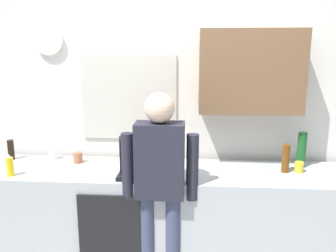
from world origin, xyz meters
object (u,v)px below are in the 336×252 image
bottle_amber_beer (286,159)px  cup_yellow_cup (299,167)px  cup_white_mug (54,154)px  cup_terracotta_mug (78,157)px  mixing_bowl (155,161)px  bottle_green_wine (302,150)px  person_at_sink (160,180)px  coffee_maker (131,158)px  bottle_dark_sauce (11,150)px  dish_soap (10,166)px

bottle_amber_beer → cup_yellow_cup: (0.11, 0.01, -0.07)m
bottle_amber_beer → cup_white_mug: size_ratio=2.42×
cup_terracotta_mug → mixing_bowl: bearing=-2.4°
bottle_green_wine → person_at_sink: (-1.15, -0.47, -0.12)m
bottle_amber_beer → cup_terracotta_mug: bottle_amber_beer is taller
bottle_amber_beer → person_at_sink: 1.05m
cup_white_mug → mixing_bowl: cup_white_mug is taller
coffee_maker → cup_terracotta_mug: size_ratio=3.59×
cup_white_mug → bottle_dark_sauce: bearing=-174.2°
bottle_green_wine → bottle_amber_beer: (-0.16, -0.14, -0.03)m
cup_yellow_cup → dish_soap: dish_soap is taller
bottle_green_wine → mixing_bowl: bottle_green_wine is taller
coffee_maker → cup_terracotta_mug: (-0.53, 0.30, -0.10)m
cup_white_mug → dish_soap: (-0.18, -0.44, 0.03)m
coffee_maker → person_at_sink: person_at_sink is taller
coffee_maker → dish_soap: bearing=-176.3°
bottle_dark_sauce → cup_terracotta_mug: 0.63m
dish_soap → bottle_dark_sauce: bearing=116.4°
bottle_amber_beer → dish_soap: bearing=-173.6°
cup_yellow_cup → person_at_sink: person_at_sink is taller
bottle_green_wine → bottle_amber_beer: size_ratio=1.30×
cup_terracotta_mug → coffee_maker: bearing=-29.3°
cup_yellow_cup → bottle_dark_sauce: bearing=176.6°
cup_white_mug → person_at_sink: 1.14m
cup_terracotta_mug → cup_white_mug: size_ratio=0.97×
mixing_bowl → cup_yellow_cup: bearing=-3.6°
cup_yellow_cup → dish_soap: 2.31m
cup_terracotta_mug → cup_white_mug: (-0.25, 0.08, 0.00)m
cup_yellow_cup → mixing_bowl: 1.19m
bottle_dark_sauce → bottle_green_wine: bearing=-0.4°
person_at_sink → cup_white_mug: bearing=162.2°
cup_terracotta_mug → person_at_sink: (0.77, -0.44, -0.01)m
coffee_maker → person_at_sink: 0.30m
mixing_bowl → person_at_sink: person_at_sink is taller
bottle_green_wine → bottle_dark_sauce: size_ratio=1.67×
dish_soap → person_at_sink: (1.19, -0.09, -0.04)m
bottle_amber_beer → dish_soap: bottle_amber_beer is taller
bottle_green_wine → cup_terracotta_mug: bearing=-179.2°
bottle_amber_beer → bottle_dark_sauce: bottle_amber_beer is taller
bottle_amber_beer → person_at_sink: size_ratio=0.14×
cup_yellow_cup → cup_white_mug: bearing=175.0°
bottle_dark_sauce → mixing_bowl: (1.31, -0.07, -0.05)m
cup_yellow_cup → person_at_sink: bearing=-163.0°
bottle_green_wine → mixing_bowl: size_ratio=1.36×
bottle_green_wine → cup_terracotta_mug: bottle_green_wine is taller
mixing_bowl → bottle_green_wine: bearing=2.6°
bottle_green_wine → person_at_sink: 1.25m
bottle_green_wine → person_at_sink: bearing=-157.9°
cup_white_mug → mixing_bowl: bearing=-6.8°
bottle_amber_beer → cup_white_mug: (-2.01, 0.20, -0.07)m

